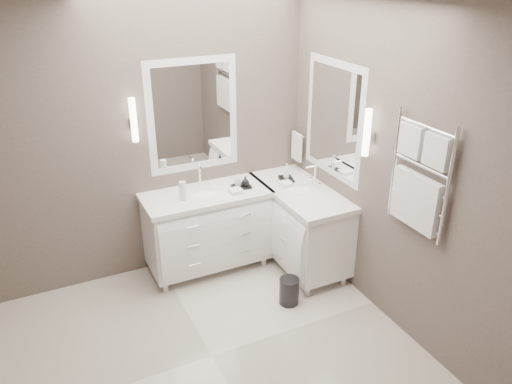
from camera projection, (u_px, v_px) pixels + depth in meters
name	position (u px, v px, depth m)	size (l,w,h in m)	color
floor	(212.00, 357.00, 4.02)	(3.20, 3.00, 0.01)	beige
wall_back	(148.00, 142.00, 4.68)	(3.20, 0.01, 2.70)	#564A44
wall_front	(323.00, 342.00, 2.22)	(3.20, 0.01, 2.70)	#564A44
wall_right	(389.00, 168.00, 4.08)	(0.01, 3.00, 2.70)	#564A44
vanity_back	(207.00, 226.00, 4.99)	(1.24, 0.59, 0.97)	white
vanity_right	(299.00, 221.00, 5.07)	(0.59, 1.24, 0.97)	white
mirror_back	(193.00, 116.00, 4.76)	(0.90, 0.02, 1.10)	white
mirror_right	(334.00, 119.00, 4.64)	(0.02, 0.90, 1.10)	white
sconce_back	(134.00, 121.00, 4.46)	(0.06, 0.06, 0.40)	white
sconce_right	(367.00, 134.00, 4.13)	(0.06, 0.06, 0.40)	white
towel_bar_corner	(297.00, 146.00, 5.26)	(0.03, 0.22, 0.30)	white
towel_ladder	(418.00, 182.00, 3.72)	(0.06, 0.58, 0.90)	white
waste_bin	(289.00, 291.00, 4.59)	(0.18, 0.18, 0.26)	black
amenity_tray_back	(241.00, 186.00, 4.94)	(0.18, 0.13, 0.03)	black
amenity_tray_right	(286.00, 179.00, 5.10)	(0.13, 0.18, 0.03)	black
water_bottle	(183.00, 191.00, 4.65)	(0.06, 0.06, 0.18)	silver
soap_bottle_a	(238.00, 180.00, 4.91)	(0.05, 0.05, 0.12)	white
soap_bottle_b	(245.00, 181.00, 4.90)	(0.08, 0.08, 0.10)	black
soap_bottle_c	(286.00, 171.00, 5.07)	(0.06, 0.06, 0.16)	white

